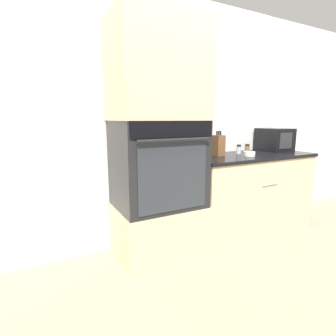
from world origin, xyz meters
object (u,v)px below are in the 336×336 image
(microwave, at_px, (274,140))
(knife_block, at_px, (218,145))
(bowl, at_px, (249,154))
(condiment_jar_mid, at_px, (239,149))
(wall_oven, at_px, (158,164))
(condiment_jar_near, at_px, (247,148))

(microwave, distance_m, knife_block, 0.88)
(bowl, height_order, condiment_jar_mid, condiment_jar_mid)
(microwave, relative_size, condiment_jar_mid, 3.47)
(microwave, bearing_deg, knife_block, -178.79)
(microwave, bearing_deg, wall_oven, -176.35)
(wall_oven, relative_size, bowl, 6.62)
(wall_oven, bearing_deg, bowl, -5.41)
(microwave, xyz_separation_m, knife_block, (-0.88, -0.02, -0.03))
(condiment_jar_mid, bearing_deg, wall_oven, -175.19)
(wall_oven, bearing_deg, microwave, 3.65)
(wall_oven, distance_m, condiment_jar_near, 1.29)
(knife_block, distance_m, bowl, 0.34)
(wall_oven, xyz_separation_m, condiment_jar_mid, (1.05, 0.09, 0.07))
(wall_oven, height_order, condiment_jar_near, wall_oven)
(bowl, distance_m, condiment_jar_near, 0.37)
(microwave, distance_m, condiment_jar_mid, 0.59)
(condiment_jar_near, xyz_separation_m, condiment_jar_mid, (-0.22, -0.10, 0.01))
(wall_oven, distance_m, bowl, 1.04)
(wall_oven, relative_size, condiment_jar_mid, 7.58)
(bowl, relative_size, condiment_jar_near, 1.30)
(knife_block, bearing_deg, microwave, 1.21)
(microwave, height_order, knife_block, microwave)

